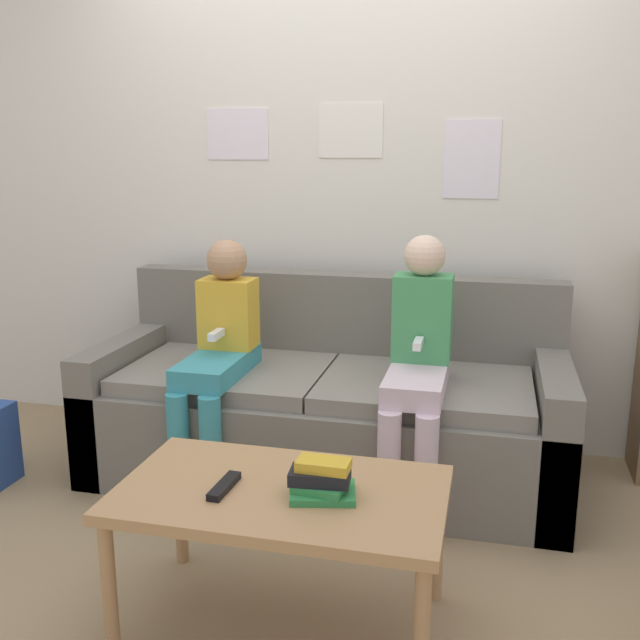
% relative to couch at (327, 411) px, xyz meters
% --- Properties ---
extents(ground_plane, '(10.00, 10.00, 0.00)m').
position_rel_couch_xyz_m(ground_plane, '(0.00, -0.54, -0.30)').
color(ground_plane, '#937A56').
extents(wall_back, '(8.00, 0.06, 2.60)m').
position_rel_couch_xyz_m(wall_back, '(0.00, 0.51, 1.00)').
color(wall_back, silver).
rests_on(wall_back, ground_plane).
extents(couch, '(2.09, 0.84, 0.88)m').
position_rel_couch_xyz_m(couch, '(0.00, 0.00, 0.00)').
color(couch, '#6B665B').
rests_on(couch, ground_plane).
extents(coffee_table, '(0.99, 0.57, 0.46)m').
position_rel_couch_xyz_m(coffee_table, '(0.11, -1.10, 0.11)').
color(coffee_table, '#AD7F51').
rests_on(coffee_table, ground_plane).
extents(person_left, '(0.24, 0.57, 1.07)m').
position_rel_couch_xyz_m(person_left, '(-0.44, -0.21, 0.32)').
color(person_left, teal).
rests_on(person_left, ground_plane).
extents(person_right, '(0.24, 0.57, 1.12)m').
position_rel_couch_xyz_m(person_right, '(0.42, -0.20, 0.33)').
color(person_right, silver).
rests_on(person_right, ground_plane).
extents(tv_remote, '(0.05, 0.17, 0.02)m').
position_rel_couch_xyz_m(tv_remote, '(-0.05, -1.14, 0.17)').
color(tv_remote, black).
rests_on(tv_remote, coffee_table).
extents(book_stack, '(0.22, 0.19, 0.11)m').
position_rel_couch_xyz_m(book_stack, '(0.24, -1.11, 0.21)').
color(book_stack, '#2D8442').
rests_on(book_stack, coffee_table).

